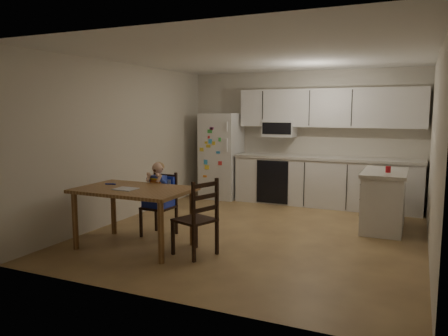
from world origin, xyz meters
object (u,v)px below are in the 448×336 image
refrigerator (221,156)px  kitchen_island (384,200)px  dining_table (134,196)px  red_cup (388,169)px  chair_side (200,213)px  chair_booster (160,191)px

refrigerator → kitchen_island: bearing=-20.2°
dining_table → kitchen_island: bearing=38.1°
red_cup → dining_table: 3.60m
refrigerator → chair_side: (1.27, -3.40, -0.31)m
kitchen_island → chair_side: chair_side is taller
kitchen_island → red_cup: size_ratio=12.99×
refrigerator → dining_table: size_ratio=1.18×
red_cup → chair_booster: size_ratio=0.09×
refrigerator → dining_table: (0.33, -3.42, -0.18)m
chair_booster → red_cup: bearing=30.3°
red_cup → chair_booster: chair_booster is taller
dining_table → refrigerator: bearing=95.5°
kitchen_island → chair_booster: 3.30m
dining_table → chair_side: 0.95m
refrigerator → red_cup: 3.50m
chair_side → chair_booster: bearing=-102.6°
chair_booster → chair_side: size_ratio=1.10×
refrigerator → chair_side: 3.65m
kitchen_island → chair_booster: chair_booster is taller
kitchen_island → chair_booster: size_ratio=1.13×
chair_booster → chair_side: (0.94, -0.60, -0.09)m
chair_booster → dining_table: bearing=-87.0°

